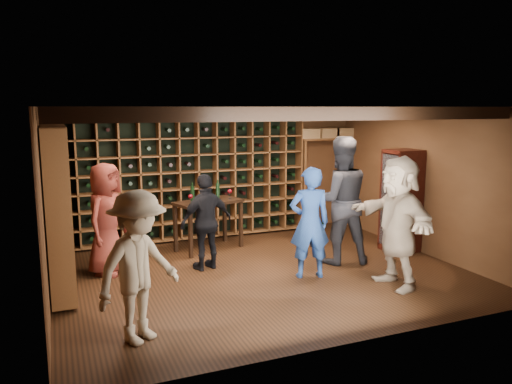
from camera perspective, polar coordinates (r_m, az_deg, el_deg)
name	(u,v)px	position (r m, az deg, el deg)	size (l,w,h in m)	color
ground	(262,272)	(7.73, 0.68, -9.18)	(6.00, 6.00, 0.00)	#311B0D
room_shell	(261,112)	(7.36, 0.56, 9.07)	(6.00, 6.00, 6.00)	brown
wine_rack_back	(188,180)	(9.45, -7.77, 1.39)	(4.65, 0.30, 2.20)	brown
wine_rack_left	(58,202)	(7.68, -21.72, -1.12)	(0.30, 2.65, 2.20)	brown
crate_shelf	(325,152)	(10.51, 7.91, 4.50)	(1.20, 0.32, 2.07)	brown
display_cabinet	(401,203)	(9.04, 16.23, -1.18)	(0.55, 0.50, 1.75)	#360F0A
man_blue_shirt	(310,223)	(7.36, 6.15, -3.50)	(0.60, 0.40, 1.65)	navy
man_grey_suit	(340,200)	(8.09, 9.55, -0.96)	(1.00, 0.78, 2.05)	black
guest_red_floral	(106,219)	(7.80, -16.73, -2.97)	(0.83, 0.54, 1.69)	maroon
guest_woman_black	(206,222)	(7.74, -5.69, -3.43)	(0.88, 0.37, 1.50)	black
guest_khaki	(138,267)	(5.47, -13.28, -8.37)	(1.07, 0.61, 1.65)	gray
guest_beige	(398,222)	(7.20, 15.90, -3.30)	(1.72, 0.55, 1.85)	tan
tasting_table	(208,206)	(8.80, -5.49, -1.66)	(1.29, 0.91, 1.16)	black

